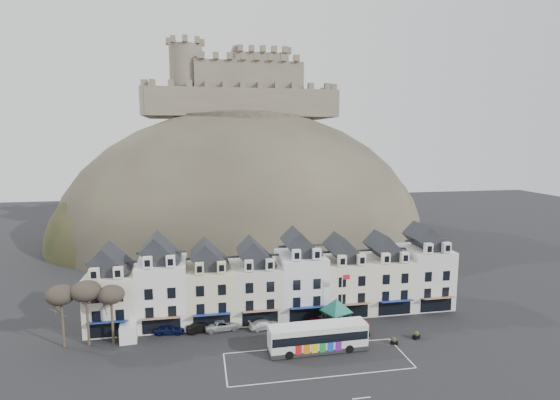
# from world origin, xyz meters

# --- Properties ---
(ground) EXTENTS (300.00, 300.00, 0.00)m
(ground) POSITION_xyz_m (0.00, 0.00, 0.00)
(ground) COLOR black
(ground) RESTS_ON ground
(coach_bay_markings) EXTENTS (22.00, 7.50, 0.01)m
(coach_bay_markings) POSITION_xyz_m (2.00, 1.25, 0.00)
(coach_bay_markings) COLOR silver
(coach_bay_markings) RESTS_ON ground
(townhouse_terrace) EXTENTS (54.40, 9.35, 11.80)m
(townhouse_terrace) POSITION_xyz_m (0.15, 15.97, 5.30)
(townhouse_terrace) COLOR white
(townhouse_terrace) RESTS_ON ground
(castle_hill) EXTENTS (100.00, 76.00, 68.00)m
(castle_hill) POSITION_xyz_m (1.25, 68.95, 0.11)
(castle_hill) COLOR #332E27
(castle_hill) RESTS_ON ground
(castle) EXTENTS (50.20, 22.20, 22.00)m
(castle) POSITION_xyz_m (0.51, 75.93, 40.19)
(castle) COLOR #685E4F
(castle) RESTS_ON ground
(tree_left_far) EXTENTS (3.61, 3.61, 8.24)m
(tree_left_far) POSITION_xyz_m (-29.00, 10.50, 6.90)
(tree_left_far) COLOR #392F24
(tree_left_far) RESTS_ON ground
(tree_left_mid) EXTENTS (3.78, 3.78, 8.64)m
(tree_left_mid) POSITION_xyz_m (-26.00, 10.50, 7.24)
(tree_left_mid) COLOR #392F24
(tree_left_mid) RESTS_ON ground
(tree_left_near) EXTENTS (3.43, 3.43, 7.84)m
(tree_left_near) POSITION_xyz_m (-23.00, 10.50, 6.55)
(tree_left_near) COLOR #392F24
(tree_left_near) RESTS_ON ground
(bus) EXTENTS (12.49, 3.17, 3.51)m
(bus) POSITION_xyz_m (2.73, 3.62, 1.94)
(bus) COLOR #262628
(bus) RESTS_ON ground
(bus_shelter) EXTENTS (6.31, 6.31, 4.33)m
(bus_shelter) POSITION_xyz_m (7.03, 9.50, 3.36)
(bus_shelter) COLOR black
(bus_shelter) RESTS_ON ground
(red_buoy) EXTENTS (1.71, 1.71, 2.12)m
(red_buoy) POSITION_xyz_m (10.00, 6.75, 1.08)
(red_buoy) COLOR black
(red_buoy) RESTS_ON ground
(flagpole) EXTENTS (1.13, 0.17, 7.83)m
(flagpole) POSITION_xyz_m (8.09, 9.99, 4.47)
(flagpole) COLOR silver
(flagpole) RESTS_ON ground
(white_van) EXTENTS (2.61, 5.12, 2.25)m
(white_van) POSITION_xyz_m (-21.25, 12.00, 1.13)
(white_van) COLOR white
(white_van) RESTS_ON ground
(planter_west) EXTENTS (1.17, 0.92, 1.05)m
(planter_west) POSITION_xyz_m (16.63, 4.45, 0.50)
(planter_west) COLOR black
(planter_west) RESTS_ON ground
(planter_east) EXTENTS (1.05, 0.78, 0.94)m
(planter_east) POSITION_xyz_m (13.00, 3.50, 0.45)
(planter_east) COLOR black
(planter_east) RESTS_ON ground
(car_navy) EXTENTS (4.20, 2.10, 1.38)m
(car_navy) POSITION_xyz_m (-16.00, 12.00, 0.69)
(car_navy) COLOR #0B1037
(car_navy) RESTS_ON ground
(car_black) EXTENTS (4.44, 2.47, 1.39)m
(car_black) POSITION_xyz_m (-11.58, 11.87, 0.69)
(car_black) COLOR black
(car_black) RESTS_ON ground
(car_silver) EXTENTS (5.27, 2.95, 1.42)m
(car_silver) POSITION_xyz_m (-8.73, 12.00, 0.71)
(car_silver) COLOR #B3B7BC
(car_silver) RESTS_ON ground
(car_white) EXTENTS (4.56, 2.50, 1.25)m
(car_white) POSITION_xyz_m (-2.95, 11.22, 0.63)
(car_white) COLOR silver
(car_white) RESTS_ON ground
(car_maroon) EXTENTS (4.59, 2.19, 1.51)m
(car_maroon) POSITION_xyz_m (4.72, 10.15, 0.76)
(car_maroon) COLOR #52040C
(car_maroon) RESTS_ON ground
(car_charcoal) EXTENTS (4.62, 2.96, 1.44)m
(car_charcoal) POSITION_xyz_m (6.00, 10.68, 0.72)
(car_charcoal) COLOR black
(car_charcoal) RESTS_ON ground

